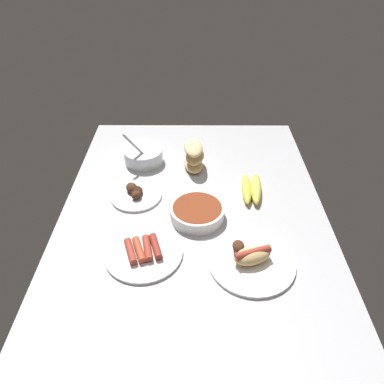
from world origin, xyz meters
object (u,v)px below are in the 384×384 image
(bowl_coleslaw, at_px, (144,155))
(plate_hotdog_assembled, at_px, (252,259))
(bread_stack, at_px, (195,156))
(bowl_chili, at_px, (198,212))
(plate_grilled_meat, at_px, (136,194))
(banana_bunch, at_px, (252,189))
(plate_sausages, at_px, (144,252))

(bowl_coleslaw, height_order, plate_hotdog_assembled, bowl_coleslaw)
(bread_stack, bearing_deg, bowl_chili, 1.95)
(bowl_coleslaw, distance_m, bowl_chili, 0.40)
(bread_stack, relative_size, plate_grilled_meat, 0.75)
(bread_stack, height_order, plate_hotdog_assembled, bread_stack)
(plate_grilled_meat, relative_size, plate_hotdog_assembled, 0.71)
(banana_bunch, bearing_deg, bowl_coleslaw, -116.27)
(plate_hotdog_assembled, bearing_deg, plate_sausages, -95.95)
(plate_sausages, height_order, plate_hotdog_assembled, plate_hotdog_assembled)
(plate_sausages, height_order, plate_grilled_meat, plate_grilled_meat)
(plate_grilled_meat, bearing_deg, banana_bunch, 93.41)
(bowl_coleslaw, distance_m, plate_hotdog_assembled, 0.65)
(plate_sausages, bearing_deg, bowl_coleslaw, -173.97)
(plate_grilled_meat, relative_size, bowl_chili, 1.00)
(bowl_chili, bearing_deg, bread_stack, -178.05)
(bread_stack, bearing_deg, plate_grilled_meat, -48.48)
(plate_sausages, height_order, bowl_coleslaw, bowl_coleslaw)
(banana_bunch, bearing_deg, plate_grilled_meat, -86.59)
(plate_sausages, height_order, banana_bunch, banana_bunch)
(bowl_coleslaw, relative_size, banana_bunch, 0.86)
(bread_stack, xyz_separation_m, plate_grilled_meat, (0.19, -0.21, -0.04))
(bowl_coleslaw, xyz_separation_m, plate_hotdog_assembled, (0.54, 0.37, -0.02))
(plate_sausages, distance_m, bowl_coleslaw, 0.51)
(plate_hotdog_assembled, bearing_deg, bread_stack, -161.44)
(plate_sausages, xyz_separation_m, plate_grilled_meat, (-0.28, -0.06, 0.00))
(plate_sausages, xyz_separation_m, bowl_chili, (-0.17, 0.16, 0.01))
(bread_stack, height_order, bowl_coleslaw, bowl_coleslaw)
(bowl_chili, bearing_deg, plate_hotdog_assembled, 37.96)
(bowl_chili, distance_m, banana_bunch, 0.24)
(bread_stack, relative_size, bowl_coleslaw, 0.88)
(bread_stack, bearing_deg, banana_bunch, 52.41)
(plate_hotdog_assembled, distance_m, bowl_chili, 0.25)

